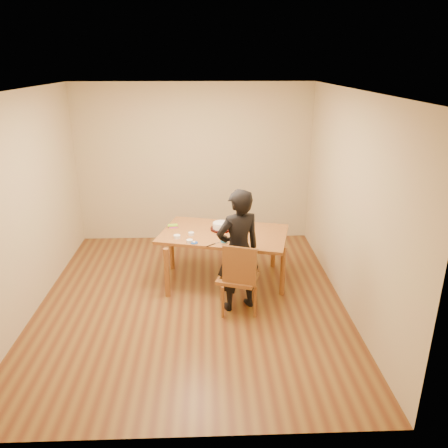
{
  "coord_description": "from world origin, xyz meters",
  "views": [
    {
      "loc": [
        0.23,
        -5.11,
        3.03
      ],
      "look_at": [
        0.45,
        0.52,
        0.9
      ],
      "focal_mm": 35.0,
      "sensor_mm": 36.0,
      "label": 1
    }
  ],
  "objects_px": {
    "cake": "(221,226)",
    "person": "(238,251)",
    "dining_chair": "(238,277)",
    "cake_plate": "(221,229)",
    "dining_table": "(224,234)"
  },
  "relations": [
    {
      "from": "cake",
      "to": "person",
      "type": "distance_m",
      "value": 0.87
    },
    {
      "from": "dining_table",
      "to": "cake",
      "type": "bearing_deg",
      "value": 121.05
    },
    {
      "from": "cake",
      "to": "person",
      "type": "height_order",
      "value": "person"
    },
    {
      "from": "dining_table",
      "to": "cake_plate",
      "type": "distance_m",
      "value": 0.13
    },
    {
      "from": "dining_chair",
      "to": "cake_plate",
      "type": "height_order",
      "value": "cake_plate"
    },
    {
      "from": "dining_table",
      "to": "dining_chair",
      "type": "height_order",
      "value": "dining_table"
    },
    {
      "from": "cake_plate",
      "to": "person",
      "type": "xyz_separation_m",
      "value": [
        0.19,
        -0.85,
        0.04
      ]
    },
    {
      "from": "dining_chair",
      "to": "person",
      "type": "height_order",
      "value": "person"
    },
    {
      "from": "dining_chair",
      "to": "cake",
      "type": "relative_size",
      "value": 2.01
    },
    {
      "from": "dining_table",
      "to": "dining_chair",
      "type": "distance_m",
      "value": 0.84
    },
    {
      "from": "dining_table",
      "to": "cake",
      "type": "distance_m",
      "value": 0.15
    },
    {
      "from": "dining_chair",
      "to": "cake_plate",
      "type": "xyz_separation_m",
      "value": [
        -0.19,
        0.89,
        0.31
      ]
    },
    {
      "from": "cake_plate",
      "to": "person",
      "type": "height_order",
      "value": "person"
    },
    {
      "from": "dining_chair",
      "to": "cake_plate",
      "type": "relative_size",
      "value": 1.54
    },
    {
      "from": "cake",
      "to": "dining_table",
      "type": "bearing_deg",
      "value": -73.08
    }
  ]
}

